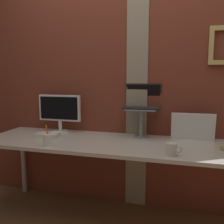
% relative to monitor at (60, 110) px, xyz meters
% --- Properties ---
extents(ground_plane, '(6.00, 6.00, 0.00)m').
position_rel_monitor_xyz_m(ground_plane, '(0.65, -0.27, -0.97)').
color(ground_plane, brown).
extents(brick_wall_back, '(3.51, 0.16, 2.69)m').
position_rel_monitor_xyz_m(brick_wall_back, '(0.65, 0.18, 0.37)').
color(brick_wall_back, brown).
rests_on(brick_wall_back, ground_plane).
extents(desk, '(2.31, 0.70, 0.74)m').
position_rel_monitor_xyz_m(desk, '(0.59, -0.23, -0.29)').
color(desk, beige).
rests_on(desk, ground_plane).
extents(monitor, '(0.45, 0.18, 0.38)m').
position_rel_monitor_xyz_m(monitor, '(0.00, 0.00, 0.00)').
color(monitor, white).
rests_on(monitor, desk).
extents(laptop_stand, '(0.28, 0.22, 0.27)m').
position_rel_monitor_xyz_m(laptop_stand, '(0.84, 0.00, -0.05)').
color(laptop_stand, gray).
rests_on(laptop_stand, desk).
extents(laptop, '(0.35, 0.26, 0.23)m').
position_rel_monitor_xyz_m(laptop, '(0.84, 0.07, 0.11)').
color(laptop, black).
rests_on(laptop, laptop_stand).
extents(whiteboard_panel, '(0.38, 0.06, 0.25)m').
position_rel_monitor_xyz_m(whiteboard_panel, '(1.30, 0.02, -0.11)').
color(whiteboard_panel, white).
rests_on(whiteboard_panel, desk).
extents(pen_cup, '(0.07, 0.07, 0.18)m').
position_rel_monitor_xyz_m(pen_cup, '(0.13, -0.48, -0.18)').
color(pen_cup, white).
rests_on(pen_cup, desk).
extents(coffee_mug, '(0.12, 0.08, 0.09)m').
position_rel_monitor_xyz_m(coffee_mug, '(1.13, -0.48, -0.18)').
color(coffee_mug, silver).
rests_on(coffee_mug, desk).
extents(paper_clutter_stack, '(0.21, 0.15, 0.04)m').
position_rel_monitor_xyz_m(paper_clutter_stack, '(-0.01, -0.23, -0.21)').
color(paper_clutter_stack, silver).
rests_on(paper_clutter_stack, desk).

